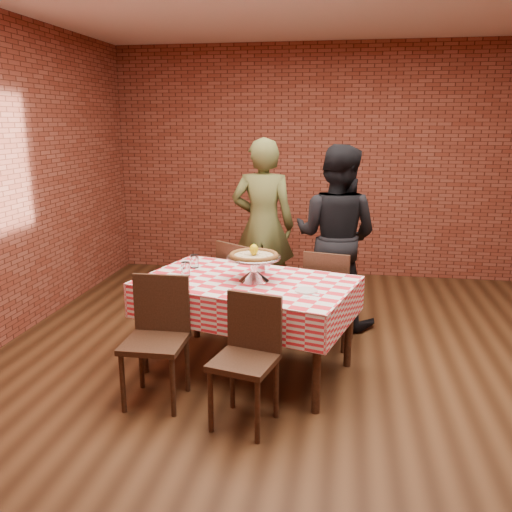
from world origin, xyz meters
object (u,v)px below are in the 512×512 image
object	(u,v)px
pizza_stand	(254,269)
condiment_caddy	(263,264)
pizza	(254,256)
chair_near_right	(244,365)
chair_far_left	(247,287)
diner_olive	(263,226)
water_glass_right	(194,261)
chair_far_right	(330,297)
diner_black	(336,237)
water_glass_left	(186,269)
table	(247,326)
chair_near_left	(155,343)

from	to	relation	value
pizza_stand	condiment_caddy	size ratio (longest dim) A/B	3.32
pizza	chair_near_right	size ratio (longest dim) A/B	0.44
condiment_caddy	chair_far_left	world-z (taller)	chair_far_left
pizza_stand	condiment_caddy	world-z (taller)	pizza_stand
condiment_caddy	diner_olive	distance (m)	1.24
water_glass_right	condiment_caddy	bearing A→B (deg)	-2.19
condiment_caddy	chair_near_right	size ratio (longest dim) A/B	0.15
pizza_stand	chair_far_left	bearing A→B (deg)	104.14
pizza	chair_far_right	distance (m)	1.01
pizza_stand	chair_far_right	distance (m)	0.96
diner_black	condiment_caddy	bearing A→B (deg)	77.46
pizza	water_glass_left	distance (m)	0.58
chair_far_left	diner_olive	bearing A→B (deg)	-59.25
table	chair_near_right	size ratio (longest dim) A/B	1.85
chair_far_left	diner_olive	distance (m)	0.83
chair_far_left	pizza	bearing A→B (deg)	138.41
pizza_stand	pizza	size ratio (longest dim) A/B	1.14
water_glass_left	chair_near_left	xyz separation A→B (m)	(-0.04, -0.65, -0.37)
chair_near_left	diner_olive	xyz separation A→B (m)	(0.45, 2.09, 0.45)
condiment_caddy	chair_near_left	distance (m)	1.14
chair_near_left	condiment_caddy	bearing A→B (deg)	52.95
pizza_stand	chair_near_right	world-z (taller)	pizza_stand
diner_olive	chair_near_right	bearing A→B (deg)	94.22
table	water_glass_right	distance (m)	0.72
water_glass_left	chair_near_left	world-z (taller)	chair_near_left
condiment_caddy	diner_olive	size ratio (longest dim) A/B	0.07
water_glass_left	diner_olive	distance (m)	1.50
water_glass_left	diner_black	distance (m)	1.63
chair_near_left	diner_black	distance (m)	2.20
chair_near_left	chair_far_left	world-z (taller)	chair_near_left
chair_far_left	water_glass_left	bearing A→B (deg)	98.38
table	diner_olive	xyz separation A→B (m)	(-0.10, 1.48, 0.53)
table	pizza_stand	world-z (taller)	pizza_stand
pizza	diner_black	xyz separation A→B (m)	(0.60, 1.18, -0.08)
water_glass_left	water_glass_right	xyz separation A→B (m)	(0.00, 0.24, 0.00)
water_glass_left	chair_near_right	world-z (taller)	water_glass_left
pizza	chair_far_right	size ratio (longest dim) A/B	0.43
chair_far_right	diner_olive	xyz separation A→B (m)	(-0.74, 0.83, 0.46)
chair_near_left	chair_far_right	bearing A→B (deg)	45.91
table	chair_far_left	size ratio (longest dim) A/B	1.79
condiment_caddy	diner_olive	world-z (taller)	diner_olive
water_glass_right	chair_near_right	world-z (taller)	water_glass_right
condiment_caddy	chair_far_right	world-z (taller)	condiment_caddy
pizza_stand	chair_near_right	bearing A→B (deg)	-84.92
condiment_caddy	chair_far_right	size ratio (longest dim) A/B	0.15
pizza	chair_near_left	bearing A→B (deg)	-134.81
water_glass_left	chair_near_left	size ratio (longest dim) A/B	0.12
pizza_stand	diner_olive	xyz separation A→B (m)	(-0.16, 1.48, 0.05)
chair_far_right	diner_black	distance (m)	0.69
chair_far_left	diner_black	xyz separation A→B (m)	(0.80, 0.39, 0.43)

